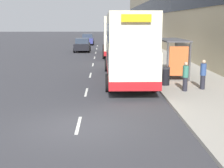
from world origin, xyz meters
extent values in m
plane|color=#38383D|center=(0.00, 0.00, 0.00)|extent=(220.00, 220.00, 0.00)
cube|color=#A39E93|center=(6.50, 38.50, 0.07)|extent=(5.00, 93.00, 0.14)
cube|color=#C6B793|center=(10.50, 38.50, 6.82)|extent=(3.00, 93.00, 13.63)
cube|color=black|center=(8.96, 38.50, 6.13)|extent=(0.12, 89.28, 2.45)
cube|color=silver|center=(0.00, 0.26, 0.01)|extent=(0.12, 2.00, 0.01)
cube|color=silver|center=(0.00, 5.77, 0.01)|extent=(0.12, 2.00, 0.01)
cube|color=silver|center=(0.00, 11.28, 0.01)|extent=(0.12, 2.00, 0.01)
cube|color=silver|center=(0.00, 16.80, 0.01)|extent=(0.12, 2.00, 0.01)
cube|color=silver|center=(0.00, 22.31, 0.01)|extent=(0.12, 2.00, 0.01)
cube|color=silver|center=(0.00, 27.83, 0.01)|extent=(0.12, 2.00, 0.01)
cube|color=silver|center=(0.00, 33.34, 0.01)|extent=(0.12, 2.00, 0.01)
cube|color=silver|center=(0.00, 38.85, 0.01)|extent=(0.12, 2.00, 0.01)
cube|color=#4C4C51|center=(5.60, 10.15, 2.58)|extent=(1.60, 4.20, 0.08)
cylinder|color=#4C4C51|center=(4.90, 8.15, 1.34)|extent=(0.10, 0.10, 2.40)
cylinder|color=#4C4C51|center=(4.90, 12.15, 1.34)|extent=(0.10, 0.10, 2.40)
cylinder|color=#4C4C51|center=(6.30, 8.15, 1.34)|extent=(0.10, 0.10, 2.40)
cylinder|color=#4C4C51|center=(6.30, 12.15, 1.34)|extent=(0.10, 0.10, 2.40)
cube|color=#99A8B2|center=(6.27, 10.15, 1.46)|extent=(0.04, 3.68, 1.92)
cube|color=#D86633|center=(5.60, 8.21, 1.39)|extent=(1.19, 0.10, 1.82)
cube|color=maroon|center=(5.85, 10.15, 0.59)|extent=(0.36, 2.80, 0.08)
cube|color=beige|center=(2.48, 9.30, 1.43)|extent=(2.55, 11.09, 1.85)
cube|color=beige|center=(2.48, 9.30, 3.33)|extent=(2.50, 10.76, 1.95)
cube|color=#B2191E|center=(2.48, 9.30, 0.72)|extent=(2.58, 11.15, 0.45)
cube|color=#2D3847|center=(2.48, 9.30, 1.79)|extent=(2.58, 10.43, 0.81)
cube|color=#2D3847|center=(2.48, 9.30, 3.23)|extent=(2.55, 10.43, 0.94)
cube|color=yellow|center=(2.48, 3.78, 3.95)|extent=(1.40, 0.08, 0.36)
cylinder|color=black|center=(1.20, 13.08, 0.50)|extent=(0.30, 1.00, 1.00)
cylinder|color=black|center=(3.75, 13.08, 0.50)|extent=(0.30, 1.00, 1.00)
cylinder|color=black|center=(1.20, 5.86, 0.50)|extent=(0.30, 1.00, 1.00)
cylinder|color=black|center=(3.75, 5.86, 0.50)|extent=(0.30, 1.00, 1.00)
cube|color=beige|center=(2.28, 24.51, 1.43)|extent=(2.55, 10.35, 1.85)
cube|color=beige|center=(2.28, 24.51, 3.33)|extent=(2.50, 10.03, 1.95)
cube|color=#B2191E|center=(2.28, 24.51, 0.72)|extent=(2.58, 10.40, 0.45)
cube|color=#2D3847|center=(2.28, 24.51, 1.79)|extent=(2.58, 9.72, 0.81)
cube|color=#2D3847|center=(2.28, 24.51, 3.23)|extent=(2.55, 9.72, 0.94)
cube|color=yellow|center=(2.28, 19.36, 3.95)|extent=(1.40, 0.08, 0.36)
cylinder|color=black|center=(1.01, 28.03, 0.50)|extent=(0.30, 1.00, 1.00)
cylinder|color=black|center=(3.56, 28.03, 0.50)|extent=(0.30, 1.00, 1.00)
cylinder|color=black|center=(1.01, 21.30, 0.50)|extent=(0.30, 1.00, 1.00)
cylinder|color=black|center=(3.56, 21.30, 0.50)|extent=(0.30, 1.00, 1.00)
cube|color=black|center=(-1.75, 29.10, 0.69)|extent=(1.88, 3.99, 0.78)
cube|color=#2D3847|center=(-1.75, 29.29, 1.39)|extent=(1.65, 1.91, 0.63)
cylinder|color=black|center=(-0.81, 27.86, 0.30)|extent=(0.20, 0.60, 0.60)
cylinder|color=black|center=(-2.69, 27.86, 0.30)|extent=(0.20, 0.60, 0.60)
cylinder|color=black|center=(-0.81, 30.33, 0.30)|extent=(0.20, 0.60, 0.60)
cylinder|color=black|center=(-2.69, 30.33, 0.30)|extent=(0.20, 0.60, 0.60)
cube|color=navy|center=(-1.67, 41.22, 0.71)|extent=(1.88, 3.83, 0.82)
cube|color=#2D3847|center=(-1.67, 41.41, 1.45)|extent=(1.65, 1.84, 0.67)
cylinder|color=black|center=(-0.73, 40.03, 0.30)|extent=(0.20, 0.60, 0.60)
cylinder|color=black|center=(-2.61, 40.03, 0.30)|extent=(0.20, 0.60, 0.60)
cylinder|color=black|center=(-0.73, 42.41, 0.30)|extent=(0.20, 0.60, 0.60)
cylinder|color=black|center=(-2.61, 42.41, 0.30)|extent=(0.20, 0.60, 0.60)
cylinder|color=#23232D|center=(5.30, 5.31, 0.51)|extent=(0.26, 0.26, 0.75)
cylinder|color=#337260|center=(5.30, 5.31, 1.20)|extent=(0.31, 0.31, 0.62)
sphere|color=tan|center=(5.30, 5.31, 1.61)|extent=(0.20, 0.20, 0.20)
cylinder|color=#23232D|center=(6.39, 5.76, 0.53)|extent=(0.26, 0.26, 0.77)
cylinder|color=navy|center=(6.39, 5.76, 1.23)|extent=(0.32, 0.32, 0.64)
sphere|color=tan|center=(6.39, 5.76, 1.66)|extent=(0.21, 0.21, 0.21)
cylinder|color=black|center=(4.55, 6.97, 0.61)|extent=(0.52, 0.52, 0.95)
cylinder|color=#2D2D33|center=(4.55, 6.97, 1.14)|extent=(0.55, 0.55, 0.10)
camera|label=1|loc=(0.95, -10.87, 3.79)|focal=50.00mm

